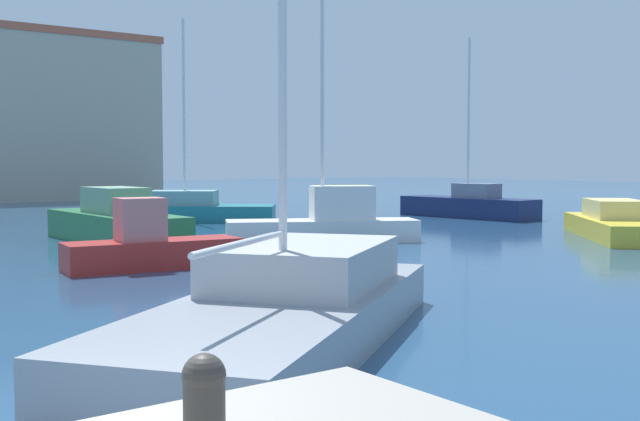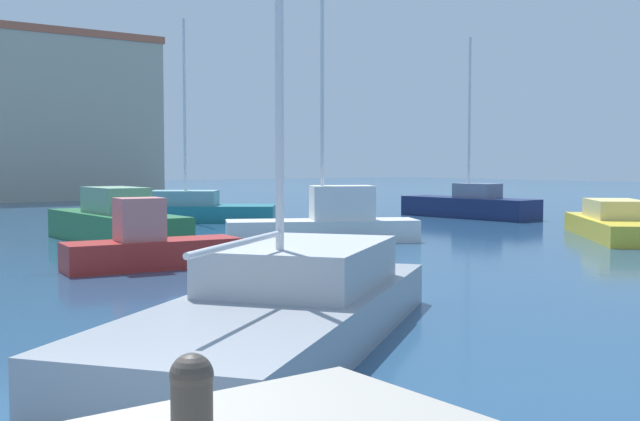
# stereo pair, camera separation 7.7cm
# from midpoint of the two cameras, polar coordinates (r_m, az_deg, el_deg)

# --- Properties ---
(water) EXTENTS (160.00, 160.00, 0.00)m
(water) POSITION_cam_midpoint_polar(r_m,az_deg,el_deg) (30.20, -4.26, -1.43)
(water) COLOR navy
(water) RESTS_ON ground
(mooring_bollard) EXTENTS (0.23, 0.23, 0.58)m
(mooring_bollard) POSITION_cam_midpoint_polar(r_m,az_deg,el_deg) (4.25, -8.78, -13.74)
(mooring_bollard) COLOR #38332D
(mooring_bollard) RESTS_ON pier_quay
(sailboat_white_center_channel) EXTENTS (6.26, 4.33, 9.19)m
(sailboat_white_center_channel) POSITION_cam_midpoint_polar(r_m,az_deg,el_deg) (25.60, 0.64, -0.80)
(sailboat_white_center_channel) COLOR white
(sailboat_white_center_channel) RESTS_ON water
(motorboat_red_behind_lamppost) EXTENTS (4.39, 1.80, 1.74)m
(motorboat_red_behind_lamppost) POSITION_cam_midpoint_polar(r_m,az_deg,el_deg) (19.62, -12.17, -2.59)
(motorboat_red_behind_lamppost) COLOR #B22823
(motorboat_red_behind_lamppost) RESTS_ON water
(motorboat_green_outer_mooring) EXTENTS (2.16, 6.94, 1.80)m
(motorboat_green_outer_mooring) POSITION_cam_midpoint_polar(r_m,az_deg,el_deg) (26.23, -14.58, -0.88)
(motorboat_green_outer_mooring) COLOR #28703D
(motorboat_green_outer_mooring) RESTS_ON water
(motorboat_yellow_distant_east) EXTENTS (6.34, 6.56, 1.31)m
(motorboat_yellow_distant_east) POSITION_cam_midpoint_polar(r_m,az_deg,el_deg) (28.83, 20.79, -0.92)
(motorboat_yellow_distant_east) COLOR gold
(motorboat_yellow_distant_east) RESTS_ON water
(sailboat_navy_inner_mooring) EXTENTS (2.40, 7.04, 8.43)m
(sailboat_navy_inner_mooring) POSITION_cam_midpoint_polar(r_m,az_deg,el_deg) (37.52, 10.88, 0.40)
(sailboat_navy_inner_mooring) COLOR #19234C
(sailboat_navy_inner_mooring) RESTS_ON water
(sailboat_teal_far_left) EXTENTS (7.82, 6.75, 8.87)m
(sailboat_teal_far_left) POSITION_cam_midpoint_polar(r_m,az_deg,el_deg) (35.09, -9.71, 0.07)
(sailboat_teal_far_left) COLOR #1E707A
(sailboat_teal_far_left) RESTS_ON water
(sailboat_grey_near_pier) EXTENTS (8.09, 6.90, 10.17)m
(sailboat_grey_near_pier) POSITION_cam_midpoint_polar(r_m,az_deg,el_deg) (11.36, -2.33, -6.85)
(sailboat_grey_near_pier) COLOR gray
(sailboat_grey_near_pier) RESTS_ON water
(warehouse_block) EXTENTS (13.78, 6.57, 11.59)m
(warehouse_block) POSITION_cam_midpoint_polar(r_m,az_deg,el_deg) (58.32, -18.68, 6.48)
(warehouse_block) COLOR #B2A893
(warehouse_block) RESTS_ON ground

